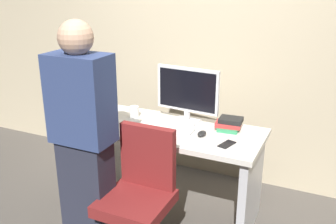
# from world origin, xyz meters

# --- Properties ---
(ground_plane) EXTENTS (9.00, 9.00, 0.00)m
(ground_plane) POSITION_xyz_m (0.00, 0.00, 0.00)
(ground_plane) COLOR #4C4742
(wall_back) EXTENTS (6.40, 0.10, 3.00)m
(wall_back) POSITION_xyz_m (0.00, 0.81, 1.50)
(wall_back) COLOR tan
(wall_back) RESTS_ON ground
(desk) EXTENTS (1.46, 0.64, 0.74)m
(desk) POSITION_xyz_m (0.00, 0.00, 0.51)
(desk) COLOR beige
(desk) RESTS_ON ground
(office_chair) EXTENTS (0.52, 0.52, 0.94)m
(office_chair) POSITION_xyz_m (0.05, -0.62, 0.43)
(office_chair) COLOR black
(office_chair) RESTS_ON ground
(person_at_desk) EXTENTS (0.40, 0.24, 1.64)m
(person_at_desk) POSITION_xyz_m (-0.31, -0.70, 0.84)
(person_at_desk) COLOR #262838
(person_at_desk) RESTS_ON ground
(monitor) EXTENTS (0.54, 0.16, 0.46)m
(monitor) POSITION_xyz_m (0.06, 0.18, 1.00)
(monitor) COLOR silver
(monitor) RESTS_ON desk
(keyboard) EXTENTS (0.43, 0.15, 0.02)m
(keyboard) POSITION_xyz_m (-0.01, -0.06, 0.75)
(keyboard) COLOR white
(keyboard) RESTS_ON desk
(mouse) EXTENTS (0.06, 0.10, 0.03)m
(mouse) POSITION_xyz_m (0.28, -0.04, 0.76)
(mouse) COLOR black
(mouse) RESTS_ON desk
(cup_near_keyboard) EXTENTS (0.07, 0.07, 0.10)m
(cup_near_keyboard) POSITION_xyz_m (-0.48, -0.17, 0.79)
(cup_near_keyboard) COLOR white
(cup_near_keyboard) RESTS_ON desk
(cup_by_monitor) EXTENTS (0.08, 0.08, 0.09)m
(cup_by_monitor) POSITION_xyz_m (-0.39, 0.10, 0.79)
(cup_by_monitor) COLOR white
(cup_by_monitor) RESTS_ON desk
(book_stack) EXTENTS (0.21, 0.18, 0.10)m
(book_stack) POSITION_xyz_m (0.43, 0.16, 0.79)
(book_stack) COLOR #338C59
(book_stack) RESTS_ON desk
(cell_phone) EXTENTS (0.11, 0.16, 0.01)m
(cell_phone) POSITION_xyz_m (0.50, -0.12, 0.74)
(cell_phone) COLOR black
(cell_phone) RESTS_ON desk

